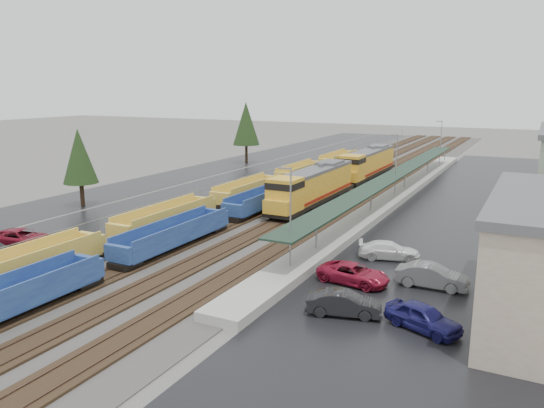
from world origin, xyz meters
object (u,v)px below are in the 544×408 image
at_px(locomotive_trail, 367,163).
at_px(parked_car_east_c, 389,251).
at_px(parked_car_east_a, 344,304).
at_px(parked_car_east_d, 423,317).
at_px(parked_car_east_b, 353,274).
at_px(locomotive_lead, 312,186).
at_px(well_string_blue, 225,217).
at_px(well_string_yellow, 213,204).
at_px(parked_car_east_e, 432,276).
at_px(parked_car_west_c, 21,238).

bearing_deg(locomotive_trail, parked_car_east_c, -69.97).
bearing_deg(parked_car_east_a, parked_car_east_c, -13.26).
bearing_deg(parked_car_east_d, locomotive_trail, 43.14).
height_order(locomotive_trail, parked_car_east_b, locomotive_trail).
relative_size(locomotive_lead, well_string_blue, 0.21).
relative_size(locomotive_lead, parked_car_east_c, 4.13).
bearing_deg(parked_car_east_c, parked_car_east_b, 155.49).
xyz_separation_m(well_string_yellow, well_string_blue, (4.00, -3.92, -0.05)).
height_order(locomotive_lead, parked_car_east_b, locomotive_lead).
relative_size(well_string_blue, parked_car_east_c, 19.44).
distance_m(well_string_yellow, parked_car_east_a, 28.06).
bearing_deg(parked_car_east_c, parked_car_east_e, -155.91).
bearing_deg(parked_car_east_b, parked_car_west_c, 106.24).
relative_size(parked_car_east_b, parked_car_east_c, 1.04).
bearing_deg(parked_car_east_d, well_string_yellow, 77.74).
relative_size(parked_car_east_c, parked_car_east_e, 0.99).
bearing_deg(parked_car_west_c, parked_car_east_c, -80.14).
distance_m(parked_car_east_c, parked_car_east_e, 6.42).
bearing_deg(parked_car_east_a, locomotive_lead, 11.49).
height_order(locomotive_trail, parked_car_east_a, locomotive_trail).
distance_m(locomotive_lead, parked_car_east_b, 24.56).
bearing_deg(locomotive_trail, well_string_yellow, -105.17).
height_order(locomotive_lead, well_string_blue, locomotive_lead).
bearing_deg(parked_car_east_e, parked_car_east_a, 150.39).
bearing_deg(parked_car_east_e, parked_car_west_c, 99.69).
distance_m(well_string_yellow, parked_car_east_d, 31.69).
distance_m(locomotive_trail, parked_car_east_a, 49.49).
bearing_deg(well_string_blue, parked_car_east_b, -28.51).
bearing_deg(parked_car_east_a, locomotive_trail, 0.44).
bearing_deg(parked_car_east_e, parked_car_east_d, -174.45).
bearing_deg(parked_car_west_c, well_string_yellow, -36.35).
relative_size(locomotive_lead, parked_car_east_a, 4.45).
bearing_deg(parked_car_west_c, parked_car_east_b, -91.79).
height_order(locomotive_lead, parked_car_east_d, locomotive_lead).
height_order(locomotive_lead, parked_car_west_c, locomotive_lead).
relative_size(well_string_blue, parked_car_east_e, 19.34).
height_order(parked_car_west_c, parked_car_east_d, parked_car_west_c).
bearing_deg(parked_car_east_c, parked_car_east_a, 164.46).
bearing_deg(locomotive_lead, parked_car_east_a, -63.19).
bearing_deg(locomotive_lead, parked_car_east_c, -48.47).
bearing_deg(parked_car_east_c, locomotive_trail, 2.42).
bearing_deg(parked_car_east_a, parked_car_west_c, 73.44).
xyz_separation_m(locomotive_lead, parked_car_east_a, (13.44, -26.60, -1.68)).
xyz_separation_m(locomotive_lead, parked_car_east_d, (18.11, -26.46, -1.66)).
bearing_deg(well_string_yellow, parked_car_east_c, -16.42).
bearing_deg(locomotive_lead, well_string_blue, -107.86).
relative_size(well_string_yellow, parked_car_east_a, 20.45).
xyz_separation_m(locomotive_lead, well_string_yellow, (-8.00, -8.50, -1.27)).
bearing_deg(parked_car_west_c, locomotive_trail, -30.26).
relative_size(parked_car_east_b, parked_car_east_d, 1.13).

